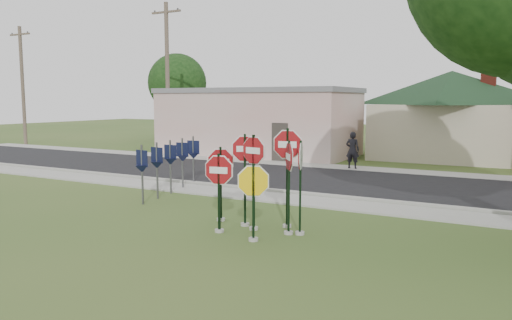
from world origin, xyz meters
The scene contains 20 objects.
ground centered at (0.00, 0.00, 0.00)m, with size 120.00×120.00×0.00m, color #35541F.
sidewalk_near centered at (0.00, 5.50, 0.03)m, with size 60.00×1.60×0.06m, color gray.
road centered at (0.00, 10.00, 0.02)m, with size 60.00×7.00×0.04m, color black.
sidewalk_far centered at (0.00, 14.30, 0.03)m, with size 60.00×1.60×0.06m, color gray.
curb centered at (0.00, 6.50, 0.07)m, with size 60.00×0.20×0.14m, color gray.
stop_sign_center centered at (-0.16, 1.39, 1.66)m, with size 1.02×0.24×2.67m.
stop_sign_yellow centered at (0.35, 0.46, 1.20)m, with size 0.95×0.54×2.04m.
stop_sign_left centered at (-0.84, 0.75, 1.32)m, with size 1.07×0.24×2.20m.
stop_sign_right centered at (0.84, 1.45, 1.57)m, with size 0.64×0.83×2.55m.
stop_sign_back_right centered at (0.51, 2.07, 1.79)m, with size 1.09×0.24×2.83m.
stop_sign_back_left centered at (-0.58, 1.66, 1.64)m, with size 0.86×0.54×2.65m.
stop_sign_far_right centered at (1.12, 1.55, 1.55)m, with size 0.29×0.94×2.54m.
stop_sign_far_left centered at (-1.48, 1.83, 1.36)m, with size 0.76×0.79×2.25m.
route_sign_row centered at (-5.40, 4.50, 1.22)m, with size 1.43×4.63×2.00m.
building_stucco centered at (-9.00, 18.00, 2.15)m, with size 12.20×6.20×4.20m.
building_house centered at (2.00, 22.00, 3.65)m, with size 11.60×11.60×6.20m.
utility_pole_near centered at (-14.00, 15.20, 4.97)m, with size 2.20×0.26×9.50m.
utility_pole_far centered at (-28.00, 15.20, 4.71)m, with size 2.20×0.26×9.00m.
bg_tree_left centered at (-20.00, 24.00, 4.88)m, with size 4.90×4.90×7.35m.
pedestrian centered at (-1.48, 14.01, 0.98)m, with size 0.67×0.44×1.85m, color black.
Camera 1 is at (6.16, -10.05, 3.47)m, focal length 35.00 mm.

